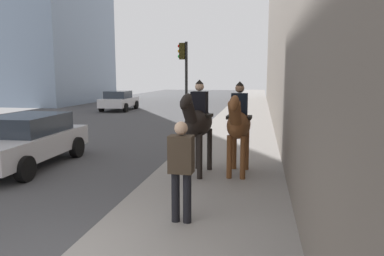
# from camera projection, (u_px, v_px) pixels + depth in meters

# --- Properties ---
(mounted_horse_near) EXTENTS (2.15, 0.74, 2.34)m
(mounted_horse_near) POSITION_uv_depth(u_px,v_px,m) (198.00, 122.00, 8.78)
(mounted_horse_near) COLOR black
(mounted_horse_near) RESTS_ON sidewalk_slab
(mounted_horse_far) EXTENTS (2.15, 0.64, 2.30)m
(mounted_horse_far) POSITION_uv_depth(u_px,v_px,m) (238.00, 123.00, 8.76)
(mounted_horse_far) COLOR brown
(mounted_horse_far) RESTS_ON sidewalk_slab
(pedestrian_greeting) EXTENTS (0.28, 0.41, 1.70)m
(pedestrian_greeting) POSITION_uv_depth(u_px,v_px,m) (181.00, 165.00, 5.91)
(pedestrian_greeting) COLOR black
(pedestrian_greeting) RESTS_ON sidewalk_slab
(car_near_lane) EXTENTS (4.17, 2.13, 1.44)m
(car_near_lane) POSITION_uv_depth(u_px,v_px,m) (119.00, 100.00, 26.44)
(car_near_lane) COLOR silver
(car_near_lane) RESTS_ON ground
(car_mid_lane) EXTENTS (4.39, 2.15, 1.44)m
(car_mid_lane) POSITION_uv_depth(u_px,v_px,m) (25.00, 140.00, 10.15)
(car_mid_lane) COLOR silver
(car_mid_lane) RESTS_ON ground
(traffic_light_near_curb) EXTENTS (0.20, 0.44, 4.00)m
(traffic_light_near_curb) POSITION_uv_depth(u_px,v_px,m) (184.00, 73.00, 15.69)
(traffic_light_near_curb) COLOR black
(traffic_light_near_curb) RESTS_ON ground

